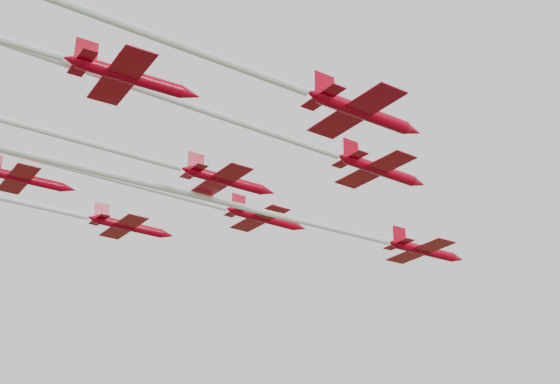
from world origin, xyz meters
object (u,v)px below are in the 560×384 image
Objects in this scene: jet_row2_left at (134,184)px; jet_row3_left at (52,209)px; jet_lead at (304,222)px; jet_row3_mid at (60,135)px; jet_row2_right at (296,141)px; jet_row3_right at (251,71)px.

jet_row2_left is 12.46m from jet_row3_left.
jet_lead is 29.24m from jet_row3_left.
jet_row3_left is 23.72m from jet_row3_mid.
jet_row2_left is 1.35× the size of jet_row2_right.
jet_row2_right is at bearing -37.22° from jet_lead.
jet_row2_left is (-13.27, -12.98, 3.11)m from jet_lead.
jet_row3_mid reaches higher than jet_row3_right.
jet_lead is at bearing 136.29° from jet_row3_right.
jet_row2_left is at bearing 171.45° from jet_row3_right.
jet_row3_mid is at bearing -17.88° from jet_row3_left.
jet_row3_left is 0.93× the size of jet_row3_right.
jet_row3_left reaches higher than jet_lead.
jet_row3_mid is at bearing -48.23° from jet_row2_left.
jet_row3_left is at bearing -130.28° from jet_lead.
jet_row2_left reaches higher than jet_lead.
jet_row3_right is at bearing 0.15° from jet_row3_left.
jet_row2_left reaches higher than jet_row2_right.
jet_row3_mid is 1.26× the size of jet_row3_right.
jet_row2_left is 1.31× the size of jet_row3_right.
jet_row3_right is (20.63, 0.40, -0.79)m from jet_row3_mid.
jet_row2_right is (8.66, -14.45, 1.20)m from jet_lead.
jet_row3_left is at bearing 162.65° from jet_row3_mid.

